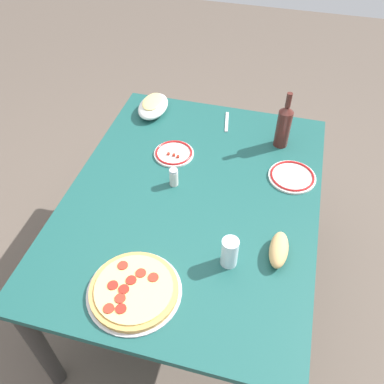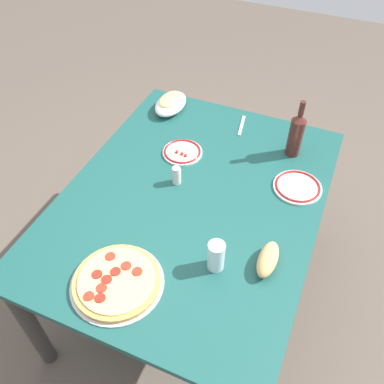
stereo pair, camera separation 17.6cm
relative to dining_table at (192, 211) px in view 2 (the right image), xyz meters
The scene contains 11 objects.
ground_plane 0.62m from the dining_table, ahead, with size 8.00×8.00×0.00m, color brown.
dining_table is the anchor object (origin of this frame).
pepperoni_pizza 0.52m from the dining_table, ahead, with size 0.34×0.34×0.03m.
baked_pasta_dish 0.69m from the dining_table, 146.93° to the right, with size 0.24×0.15×0.08m.
wine_bottle 0.61m from the dining_table, 144.21° to the left, with size 0.07×0.07×0.29m.
water_glass 0.40m from the dining_table, 36.93° to the left, with size 0.06×0.06×0.13m, color silver.
side_plate_near 0.49m from the dining_table, 119.57° to the left, with size 0.22×0.22×0.02m.
side_plate_far 0.31m from the dining_table, 147.82° to the right, with size 0.19×0.19×0.02m.
bread_loaf 0.47m from the dining_table, 61.94° to the left, with size 0.17×0.07×0.06m, color tan.
spice_shaker 0.18m from the dining_table, 119.62° to the right, with size 0.04×0.04×0.09m.
fork_left 0.58m from the dining_table, behind, with size 0.17×0.02×0.01m, color #B7B7BC.
Camera 2 is at (1.13, 0.48, 2.02)m, focal length 38.13 mm.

